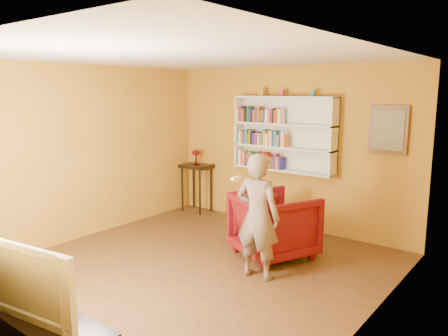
{
  "coord_description": "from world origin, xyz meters",
  "views": [
    {
      "loc": [
        3.62,
        -3.89,
        2.29
      ],
      "look_at": [
        0.01,
        0.75,
        1.25
      ],
      "focal_mm": 35.0,
      "sensor_mm": 36.0,
      "label": 1
    }
  ],
  "objects": [
    {
      "name": "books_row_upper",
      "position": [
        -0.43,
        2.3,
        1.89
      ],
      "size": [
        0.86,
        0.19,
        0.27
      ],
      "color": "white",
      "rests_on": "bookshelf"
    },
    {
      "name": "books_row_lower",
      "position": [
        -0.41,
        2.3,
        1.13
      ],
      "size": [
        0.89,
        0.19,
        0.26
      ],
      "color": "teal",
      "rests_on": "bookshelf"
    },
    {
      "name": "framed_painting",
      "position": [
        1.65,
        2.46,
        1.75
      ],
      "size": [
        0.55,
        0.05,
        0.7
      ],
      "color": "#513117",
      "rests_on": "room_shell"
    },
    {
      "name": "books_row_middle",
      "position": [
        -0.37,
        2.31,
        1.51
      ],
      "size": [
        0.96,
        0.19,
        0.27
      ],
      "color": "teal",
      "rests_on": "bookshelf"
    },
    {
      "name": "television",
      "position": [
        0.47,
        -2.25,
        0.84
      ],
      "size": [
        1.08,
        0.29,
        0.62
      ],
      "primitive_type": "imported",
      "rotation": [
        0.0,
        0.0,
        0.15
      ],
      "color": "black",
      "rests_on": "tv_cabinet"
    },
    {
      "name": "game_remote",
      "position": [
        0.67,
        0.12,
        1.29
      ],
      "size": [
        0.04,
        0.15,
        0.04
      ],
      "primitive_type": "cube",
      "color": "white",
      "rests_on": "person"
    },
    {
      "name": "person",
      "position": [
        0.79,
        0.42,
        0.78
      ],
      "size": [
        0.61,
        0.44,
        1.56
      ],
      "primitive_type": "imported",
      "rotation": [
        0.0,
        0.0,
        3.26
      ],
      "color": "#69574D",
      "rests_on": "ground"
    },
    {
      "name": "console_table",
      "position": [
        -1.83,
        2.25,
        0.75
      ],
      "size": [
        0.56,
        0.43,
        0.91
      ],
      "color": "black",
      "rests_on": "ground"
    },
    {
      "name": "armchair",
      "position": [
        0.58,
        1.15,
        0.45
      ],
      "size": [
        1.3,
        1.31,
        0.91
      ],
      "primitive_type": "imported",
      "rotation": [
        0.0,
        0.0,
        2.72
      ],
      "color": "#4C050E",
      "rests_on": "ground"
    },
    {
      "name": "ornament_left",
      "position": [
        -0.43,
        2.35,
        2.28
      ],
      "size": [
        0.09,
        0.09,
        0.12
      ],
      "primitive_type": "cube",
      "color": "olive",
      "rests_on": "bookshelf"
    },
    {
      "name": "room_shell",
      "position": [
        0.0,
        0.0,
        1.02
      ],
      "size": [
        5.3,
        5.8,
        2.88
      ],
      "color": "#492E17",
      "rests_on": "ground"
    },
    {
      "name": "bookshelf",
      "position": [
        0.0,
        2.41,
        1.59
      ],
      "size": [
        1.8,
        0.29,
        1.23
      ],
      "color": "white",
      "rests_on": "room_shell"
    },
    {
      "name": "ornament_centre",
      "position": [
        -0.04,
        2.35,
        2.26
      ],
      "size": [
        0.07,
        0.07,
        0.1
      ],
      "primitive_type": "cube",
      "color": "#A5373A",
      "rests_on": "bookshelf"
    },
    {
      "name": "ruby_lustre",
      "position": [
        -1.83,
        2.25,
        1.12
      ],
      "size": [
        0.17,
        0.18,
        0.28
      ],
      "color": "maroon",
      "rests_on": "console_table"
    },
    {
      "name": "ornament_right",
      "position": [
        0.5,
        2.35,
        2.26
      ],
      "size": [
        0.07,
        0.07,
        0.1
      ],
      "primitive_type": "cube",
      "color": "#486D78",
      "rests_on": "bookshelf"
    }
  ]
}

